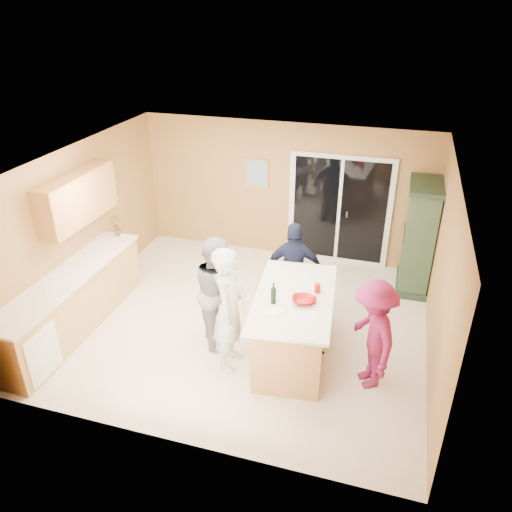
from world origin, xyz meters
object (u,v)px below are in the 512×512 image
(kitchen_island, at_px, (293,329))
(woman_white, at_px, (230,309))
(woman_grey, at_px, (218,290))
(woman_navy, at_px, (294,270))
(green_hutch, at_px, (419,239))
(woman_magenta, at_px, (372,335))

(kitchen_island, xyz_separation_m, woman_white, (-0.78, -0.39, 0.43))
(woman_grey, relative_size, woman_navy, 1.06)
(green_hutch, bearing_deg, woman_magenta, -100.63)
(woman_magenta, bearing_deg, green_hutch, 144.64)
(woman_navy, relative_size, woman_magenta, 1.02)
(woman_white, bearing_deg, kitchen_island, -67.36)
(kitchen_island, xyz_separation_m, woman_magenta, (1.08, -0.23, 0.30))
(green_hutch, bearing_deg, woman_grey, -138.69)
(kitchen_island, relative_size, woman_magenta, 1.31)
(green_hutch, xyz_separation_m, woman_navy, (-1.83, -1.42, -0.14))
(woman_grey, height_order, woman_magenta, woman_grey)
(woman_grey, bearing_deg, woman_white, -175.18)
(woman_white, bearing_deg, woman_magenta, -88.97)
(woman_grey, xyz_separation_m, woman_navy, (0.90, 0.98, -0.05))
(woman_white, relative_size, woman_magenta, 1.17)
(woman_grey, bearing_deg, woman_magenta, -129.66)
(woman_white, distance_m, woman_grey, 0.62)
(kitchen_island, xyz_separation_m, woman_grey, (-1.14, 0.11, 0.36))
(woman_grey, distance_m, woman_magenta, 2.25)
(kitchen_island, height_order, woman_white, woman_white)
(woman_navy, height_order, woman_magenta, woman_navy)
(kitchen_island, height_order, green_hutch, green_hutch)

